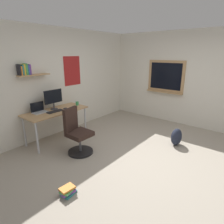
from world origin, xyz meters
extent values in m
plane|color=#9E9384|center=(0.00, 0.00, 0.00)|extent=(5.20, 5.20, 0.00)
cube|color=silver|center=(0.00, 2.45, 1.30)|extent=(5.00, 0.10, 2.60)
cube|color=tan|center=(-0.84, 2.30, 1.55)|extent=(0.68, 0.20, 0.02)
cube|color=#A51E1E|center=(0.29, 2.39, 1.55)|extent=(0.52, 0.01, 0.74)
cube|color=black|center=(-1.14, 2.33, 1.67)|extent=(0.03, 0.14, 0.22)
cube|color=orange|center=(-1.10, 2.33, 1.65)|extent=(0.03, 0.14, 0.18)
cube|color=teal|center=(-1.07, 2.33, 1.67)|extent=(0.02, 0.14, 0.21)
cube|color=gold|center=(-1.04, 2.33, 1.67)|extent=(0.03, 0.14, 0.22)
cube|color=#3D934C|center=(-0.99, 2.33, 1.68)|extent=(0.04, 0.14, 0.23)
cube|color=#3851B2|center=(-0.95, 2.33, 1.66)|extent=(0.03, 0.14, 0.20)
cube|color=#7A3D99|center=(-0.92, 2.33, 1.67)|extent=(0.03, 0.14, 0.21)
cube|color=silver|center=(2.45, 0.00, 1.30)|extent=(0.10, 5.00, 2.60)
cube|color=tan|center=(2.38, 0.72, 1.35)|extent=(0.04, 1.10, 0.90)
cube|color=black|center=(2.37, 0.72, 1.35)|extent=(0.01, 0.94, 0.76)
cube|color=tan|center=(2.34, 0.72, 0.89)|extent=(0.12, 1.10, 0.03)
cube|color=tan|center=(-0.55, 2.05, 0.71)|extent=(1.45, 0.64, 0.03)
cylinder|color=#B7B7BC|center=(-1.21, 1.79, 0.35)|extent=(0.04, 0.04, 0.70)
cylinder|color=#B7B7BC|center=(0.12, 1.79, 0.35)|extent=(0.04, 0.04, 0.70)
cylinder|color=#B7B7BC|center=(-1.21, 2.31, 0.35)|extent=(0.04, 0.04, 0.70)
cylinder|color=#B7B7BC|center=(0.12, 2.31, 0.35)|extent=(0.04, 0.04, 0.70)
cylinder|color=black|center=(-0.64, 1.14, 0.02)|extent=(0.52, 0.52, 0.04)
cylinder|color=#4C4C51|center=(-0.64, 1.14, 0.21)|extent=(0.05, 0.05, 0.34)
cube|color=black|center=(-0.64, 1.14, 0.42)|extent=(0.44, 0.44, 0.09)
cube|color=black|center=(-0.69, 1.34, 0.71)|extent=(0.40, 0.17, 0.48)
cube|color=#ADAFB5|center=(-0.87, 2.16, 0.74)|extent=(0.31, 0.21, 0.02)
cube|color=black|center=(-0.87, 2.26, 0.85)|extent=(0.31, 0.01, 0.21)
cylinder|color=#38383D|center=(-0.51, 2.16, 0.74)|extent=(0.17, 0.17, 0.01)
cylinder|color=#38383D|center=(-0.51, 2.16, 0.81)|extent=(0.03, 0.03, 0.14)
cube|color=black|center=(-0.51, 2.15, 1.04)|extent=(0.46, 0.02, 0.31)
cube|color=black|center=(-0.62, 1.97, 0.74)|extent=(0.37, 0.13, 0.02)
ellipsoid|color=#262628|center=(-0.34, 1.97, 0.75)|extent=(0.10, 0.06, 0.03)
cylinder|color=#338C4C|center=(0.08, 2.02, 0.78)|extent=(0.08, 0.08, 0.09)
ellipsoid|color=#1E2333|center=(0.97, -0.27, 0.20)|extent=(0.32, 0.22, 0.39)
cube|color=teal|center=(-1.59, 0.35, 0.02)|extent=(0.23, 0.18, 0.03)
cube|color=#7A3D99|center=(-1.60, 0.36, 0.05)|extent=(0.23, 0.17, 0.04)
cube|color=#3D934C|center=(-1.60, 0.35, 0.08)|extent=(0.24, 0.19, 0.03)
cube|color=orange|center=(-1.60, 0.35, 0.11)|extent=(0.22, 0.16, 0.03)
camera|label=1|loc=(-3.00, -1.63, 2.00)|focal=30.66mm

